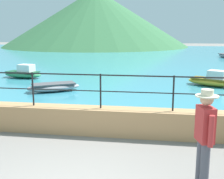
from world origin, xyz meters
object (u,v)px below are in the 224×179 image
at_px(person_walking, 205,135).
at_px(boat_1, 212,80).
at_px(boat_0, 23,73).
at_px(boat_2, 54,87).

distance_m(person_walking, boat_1, 9.85).
bearing_deg(boat_1, boat_0, 174.82).
distance_m(person_walking, boat_2, 8.99).
bearing_deg(boat_1, person_walking, -100.77).
distance_m(boat_0, boat_2, 4.47).
height_order(person_walking, boat_1, person_walking).
relative_size(person_walking, boat_0, 0.72).
height_order(person_walking, boat_2, person_walking).
bearing_deg(person_walking, boat_0, 127.98).
relative_size(boat_1, boat_2, 1.01).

